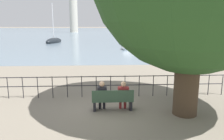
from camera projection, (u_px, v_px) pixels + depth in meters
name	position (u px, v px, depth m)	size (l,w,h in m)	color
ground_plane	(113.00, 110.00, 9.06)	(1000.00, 1000.00, 0.00)	gray
harbor_water	(101.00, 30.00, 165.95)	(600.00, 300.00, 0.01)	slate
park_bench	(113.00, 100.00, 8.92)	(1.69, 0.45, 0.90)	#334C38
seated_person_left	(102.00, 94.00, 8.92)	(0.38, 0.35, 1.24)	black
seated_person_right	(123.00, 94.00, 8.96)	(0.44, 0.35, 1.21)	maroon
promenade_railing	(111.00, 83.00, 10.61)	(11.25, 0.04, 1.05)	black
sailboat_0	(205.00, 46.00, 33.32)	(3.01, 7.43, 13.23)	maroon
sailboat_1	(54.00, 41.00, 44.00)	(3.24, 6.18, 8.18)	black
sailboat_2	(151.00, 39.00, 51.75)	(4.65, 8.85, 11.51)	silver
sailboat_3	(130.00, 45.00, 34.50)	(4.33, 8.55, 8.54)	white
sailboat_4	(193.00, 58.00, 22.02)	(2.89, 8.05, 7.06)	silver
harbor_lighthouse	(73.00, 4.00, 107.47)	(4.03, 4.03, 29.78)	beige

